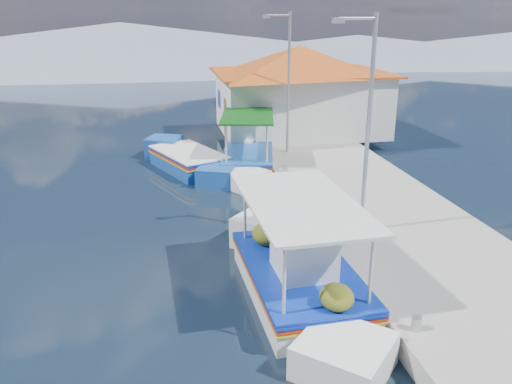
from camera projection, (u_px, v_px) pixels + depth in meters
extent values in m
plane|color=black|center=(211.00, 294.00, 12.72)|extent=(160.00, 160.00, 0.00)
cube|color=gray|center=(354.00, 191.00, 19.23)|extent=(5.00, 44.00, 0.50)
cylinder|color=#A5A8AD|center=(416.00, 324.00, 10.38)|extent=(0.20, 0.20, 0.30)
cylinder|color=#A5A8AD|center=(335.00, 227.00, 15.02)|extent=(0.20, 0.20, 0.30)
cylinder|color=#A5A8AD|center=(286.00, 168.00, 20.59)|extent=(0.20, 0.20, 0.30)
cylinder|color=#A5A8AD|center=(257.00, 134.00, 26.15)|extent=(0.20, 0.20, 0.30)
cube|color=silver|center=(298.00, 287.00, 12.60)|extent=(2.48, 4.62, 0.99)
cube|color=silver|center=(276.00, 232.00, 15.37)|extent=(2.34, 2.34, 1.10)
cube|color=silver|center=(332.00, 363.00, 9.89)|extent=(2.27, 2.27, 0.94)
cube|color=#0B2896|center=(299.00, 270.00, 12.45)|extent=(2.55, 4.76, 0.06)
cube|color=red|center=(299.00, 273.00, 12.48)|extent=(2.55, 4.76, 0.05)
cube|color=gold|center=(299.00, 275.00, 12.50)|extent=(2.55, 4.76, 0.04)
cube|color=#0B2896|center=(299.00, 267.00, 12.43)|extent=(2.57, 4.71, 0.05)
cube|color=brown|center=(299.00, 268.00, 12.44)|extent=(2.29, 4.52, 0.05)
cube|color=silver|center=(303.00, 252.00, 11.96)|extent=(1.32, 1.41, 1.15)
cube|color=silver|center=(304.00, 228.00, 11.76)|extent=(1.44, 1.52, 0.06)
cylinder|color=beige|center=(250.00, 209.00, 13.82)|extent=(0.07, 0.07, 1.67)
cylinder|color=beige|center=(318.00, 205.00, 14.07)|extent=(0.07, 0.07, 1.67)
cylinder|color=beige|center=(276.00, 278.00, 10.26)|extent=(0.07, 0.07, 1.67)
cylinder|color=beige|center=(366.00, 271.00, 10.51)|extent=(0.07, 0.07, 1.67)
cube|color=silver|center=(301.00, 202.00, 11.89)|extent=(2.59, 4.62, 0.07)
ellipsoid|color=#4B5316|center=(271.00, 233.00, 13.65)|extent=(0.79, 0.87, 0.60)
ellipsoid|color=#4B5316|center=(294.00, 225.00, 14.25)|extent=(0.67, 0.74, 0.50)
ellipsoid|color=#4B5316|center=(330.00, 298.00, 10.62)|extent=(0.71, 0.78, 0.53)
sphere|color=orange|center=(336.00, 225.00, 12.91)|extent=(0.42, 0.42, 0.42)
cube|color=silver|center=(248.00, 164.00, 22.62)|extent=(2.75, 4.12, 0.97)
cube|color=silver|center=(228.00, 148.00, 24.81)|extent=(2.03, 2.03, 1.07)
cube|color=silver|center=(271.00, 181.00, 20.46)|extent=(1.98, 1.98, 0.92)
cube|color=#0B2896|center=(248.00, 154.00, 22.47)|extent=(2.84, 4.25, 0.06)
cube|color=red|center=(248.00, 156.00, 22.49)|extent=(2.84, 4.25, 0.05)
cube|color=gold|center=(248.00, 158.00, 22.52)|extent=(2.84, 4.25, 0.04)
cube|color=#184794|center=(248.00, 153.00, 22.44)|extent=(2.85, 4.21, 0.05)
cube|color=brown|center=(248.00, 153.00, 22.45)|extent=(2.58, 4.02, 0.05)
cylinder|color=beige|center=(218.00, 129.00, 23.29)|extent=(0.07, 0.07, 1.63)
cylinder|color=beige|center=(252.00, 126.00, 23.87)|extent=(0.07, 0.07, 1.63)
cylinder|color=beige|center=(243.00, 145.00, 20.50)|extent=(0.07, 0.07, 1.63)
cylinder|color=beige|center=(281.00, 141.00, 21.08)|extent=(0.07, 0.07, 1.63)
cube|color=#0D4511|center=(248.00, 116.00, 21.92)|extent=(2.85, 4.14, 0.07)
cube|color=#184794|center=(189.00, 164.00, 22.54)|extent=(3.31, 4.23, 1.05)
cube|color=#184794|center=(207.00, 147.00, 24.81)|extent=(1.86, 1.86, 1.16)
cube|color=#184794|center=(168.00, 181.00, 20.29)|extent=(1.80, 1.80, 0.99)
cube|color=#0B2896|center=(188.00, 154.00, 22.38)|extent=(3.40, 4.36, 0.07)
cube|color=red|center=(189.00, 156.00, 22.40)|extent=(3.40, 4.36, 0.06)
cube|color=gold|center=(189.00, 157.00, 22.43)|extent=(3.40, 4.36, 0.04)
cube|color=silver|center=(188.00, 152.00, 22.35)|extent=(3.41, 4.34, 0.06)
cube|color=brown|center=(188.00, 153.00, 22.36)|extent=(3.13, 4.10, 0.06)
cube|color=white|center=(299.00, 103.00, 27.05)|extent=(8.00, 6.00, 3.00)
cube|color=#B45719|center=(300.00, 72.00, 26.54)|extent=(8.64, 6.48, 0.10)
pyramid|color=#B45719|center=(301.00, 59.00, 26.33)|extent=(10.49, 10.49, 1.40)
cube|color=brown|center=(226.00, 119.00, 25.60)|extent=(0.06, 1.00, 2.00)
cube|color=#0B2896|center=(220.00, 99.00, 27.72)|extent=(0.06, 1.20, 0.90)
cylinder|color=#A5A8AD|center=(368.00, 128.00, 14.22)|extent=(0.12, 0.12, 6.00)
cylinder|color=#A5A8AD|center=(357.00, 18.00, 13.19)|extent=(1.00, 0.08, 0.08)
cube|color=#A5A8AD|center=(339.00, 20.00, 13.12)|extent=(0.30, 0.14, 0.14)
cylinder|color=#A5A8AD|center=(289.00, 85.00, 22.57)|extent=(0.12, 0.12, 6.00)
cylinder|color=#A5A8AD|center=(278.00, 15.00, 21.54)|extent=(1.00, 0.08, 0.08)
cube|color=#A5A8AD|center=(266.00, 16.00, 21.47)|extent=(0.30, 0.14, 0.14)
cone|color=slate|center=(121.00, 46.00, 63.02)|extent=(96.00, 96.00, 5.50)
cone|color=slate|center=(356.00, 50.00, 68.49)|extent=(76.80, 76.80, 3.80)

